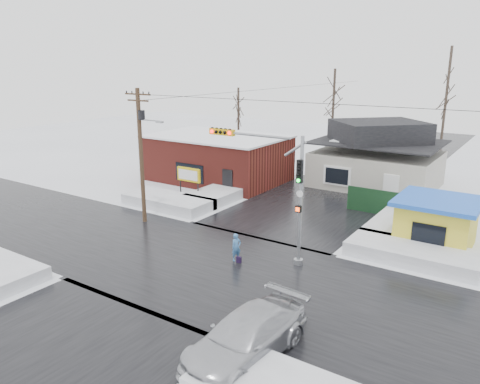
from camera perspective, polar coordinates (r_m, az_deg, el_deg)
The scene contains 20 objects.
ground at distance 25.44m, azimuth -4.19°, elevation -9.04°, with size 120.00×120.00×0.00m, color white.
road_ns at distance 25.44m, azimuth -4.19°, elevation -9.02°, with size 10.00×120.00×0.02m, color black.
road_ew at distance 25.44m, azimuth -4.19°, elevation -9.02°, with size 120.00×10.00×0.02m, color black.
snowbank_nw at distance 35.80m, azimuth -8.75°, elevation -1.16°, with size 7.00×3.00×0.80m, color white.
snowbank_ne at distance 27.67m, azimuth 20.32°, elevation -7.03°, with size 7.00×3.00×0.80m, color white.
snowbank_nside_w at distance 38.33m, azimuth -1.50°, elevation 0.14°, with size 3.00×8.00×0.80m, color white.
snowbank_nside_e at distance 32.68m, azimuth 19.05°, elevation -3.48°, with size 3.00×8.00×0.80m, color white.
traffic_signal at distance 25.00m, azimuth 4.21°, elevation 1.55°, with size 6.05×0.68×7.00m.
utility_pole at distance 31.55m, azimuth -11.93°, elevation 5.24°, with size 3.15×0.44×9.00m.
brick_building at distance 43.38m, azimuth -2.80°, elevation 4.21°, with size 12.20×8.20×4.12m.
marquee_sign at distance 37.21m, azimuth -6.27°, elevation 2.00°, with size 2.20×0.21×2.55m.
house at distance 42.77m, azimuth 16.38°, elevation 4.18°, with size 10.40×8.40×5.76m.
kiosk at distance 30.00m, azimuth 22.81°, elevation -3.39°, with size 4.60×4.60×2.88m.
fence at distance 34.50m, azimuth 19.19°, elevation -1.63°, with size 8.00×0.12×1.80m, color black.
tree_far_left at distance 47.91m, azimuth 11.40°, elevation 12.09°, with size 3.00×3.00×10.00m.
tree_far_mid at distance 46.94m, azimuth 24.11°, elevation 12.96°, with size 3.00×3.00×12.00m.
tree_far_west at distance 50.99m, azimuth -0.20°, elevation 10.78°, with size 3.00×3.00×8.00m.
pedestrian at distance 25.77m, azimuth -0.45°, elevation -6.78°, with size 0.57×0.37×1.55m, color #4078B4.
car at distance 17.93m, azimuth 0.78°, elevation -17.23°, with size 2.37×5.83×1.69m, color #B7B9BF.
shopping_bag at distance 25.71m, azimuth -0.14°, elevation -8.29°, with size 0.28×0.12×0.35m, color black.
Camera 1 is at (14.33, -18.19, 10.54)m, focal length 35.00 mm.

